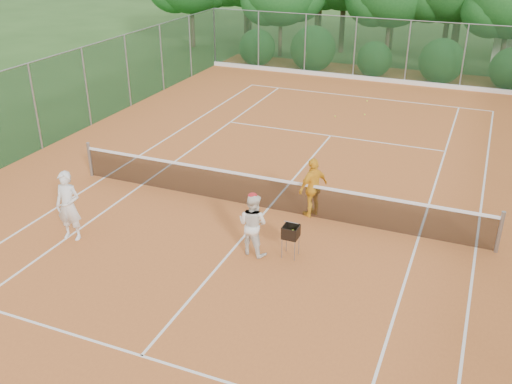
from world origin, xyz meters
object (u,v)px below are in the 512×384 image
player_white (68,206)px  ball_hopper (291,232)px  player_center_grp (253,224)px  player_yellow (313,187)px

player_white → ball_hopper: (5.36, 1.28, -0.26)m
player_center_grp → player_yellow: player_yellow is taller
player_center_grp → player_yellow: 2.52m
player_white → player_center_grp: bearing=6.5°
player_white → ball_hopper: player_white is taller
player_white → player_center_grp: player_white is taller
player_center_grp → player_yellow: (0.73, 2.41, 0.04)m
player_center_grp → player_yellow: size_ratio=0.96×
player_white → player_yellow: 6.27m
player_center_grp → ball_hopper: (0.89, 0.20, -0.14)m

